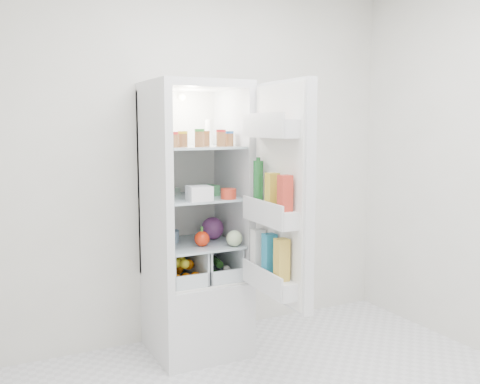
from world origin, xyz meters
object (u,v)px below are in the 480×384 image
red_cabbage (212,228)px  fridge_door (279,199)px  refrigerator (193,253)px  mushroom_bowl (167,236)px

red_cabbage → fridge_door: bearing=-76.5°
refrigerator → mushroom_bowl: 0.21m
refrigerator → fridge_door: size_ratio=1.38×
refrigerator → red_cabbage: refrigerator is taller
refrigerator → fridge_door: bearing=-65.7°
mushroom_bowl → fridge_door: size_ratio=0.12×
refrigerator → mushroom_bowl: refrigerator is taller
red_cabbage → refrigerator: bearing=174.7°
mushroom_bowl → fridge_door: bearing=-56.7°
fridge_door → red_cabbage: bearing=15.9°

